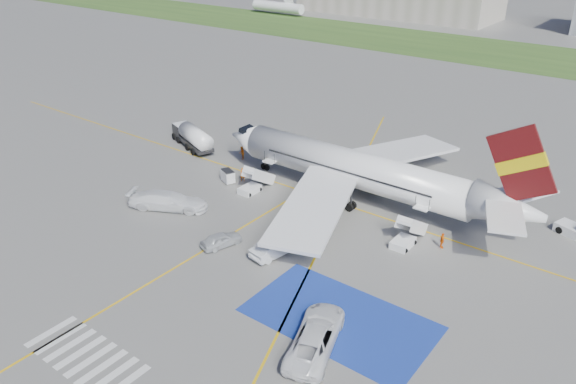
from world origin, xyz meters
name	(u,v)px	position (x,y,z in m)	size (l,w,h in m)	color
ground	(270,253)	(0.00, 0.00, 0.00)	(400.00, 400.00, 0.00)	#60605E
grass_strip	(552,60)	(0.00, 95.00, 0.01)	(400.00, 30.00, 0.01)	#2D4C1E
taxiway_line_main	(341,204)	(0.00, 12.00, 0.01)	(120.00, 0.20, 0.01)	gold
taxiway_line_cross	(146,285)	(-5.00, -10.00, 0.01)	(0.20, 60.00, 0.01)	gold
taxiway_line_diag	(341,204)	(0.00, 12.00, 0.01)	(0.20, 60.00, 0.01)	gold
staging_box	(340,319)	(10.00, -4.00, 0.01)	(14.00, 8.00, 0.01)	navy
crosswalk	(86,356)	(-1.80, -18.00, 0.01)	(9.00, 4.00, 0.01)	silver
airliner	(365,172)	(1.51, 14.00, 3.39)	(36.81, 32.95, 11.92)	white
airstairs_fwd	(252,186)	(-9.50, 8.70, 0.62)	(1.90, 5.20, 3.60)	white
airstairs_aft	(405,238)	(9.00, 8.70, 0.62)	(1.90, 5.20, 3.60)	white
fuel_tanker	(193,138)	(-24.15, 13.91, 1.25)	(8.92, 5.24, 2.97)	black
gpu_cart	(228,177)	(-13.19, 8.76, 0.67)	(2.06, 1.71, 1.48)	white
car_silver_a	(221,240)	(-4.27, -1.77, 0.67)	(1.58, 3.92, 1.34)	#B6B9BD
car_silver_b	(275,247)	(0.58, 0.09, 0.81)	(1.72, 4.92, 1.62)	silver
van_white_a	(316,333)	(10.23, -7.54, 1.14)	(2.81, 6.09, 2.29)	white
van_white_b	(168,198)	(-13.70, 0.30, 1.22)	(2.52, 6.21, 2.43)	white
crew_fwd	(243,175)	(-12.07, 10.04, 0.80)	(0.58, 0.38, 1.59)	orange
crew_nose	(242,153)	(-16.43, 14.80, 0.83)	(0.81, 0.63, 1.66)	#DA5F0B
crew_aft	(442,241)	(11.96, 10.15, 0.76)	(0.89, 0.37, 1.53)	orange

